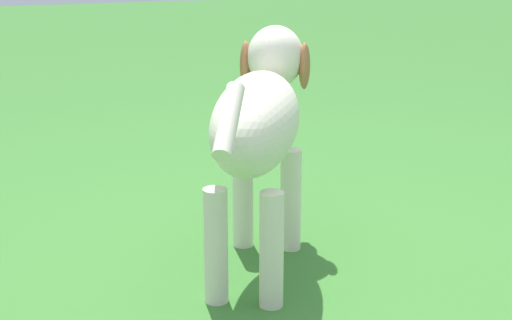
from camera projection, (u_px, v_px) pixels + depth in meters
ground at (284, 297)px, 2.21m from camera, size 14.00×14.00×0.00m
dog at (259, 121)px, 2.28m from camera, size 0.90×0.48×0.66m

